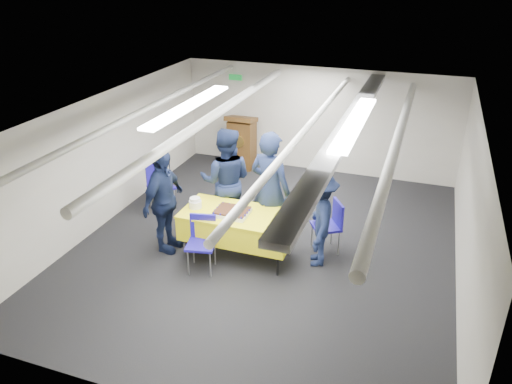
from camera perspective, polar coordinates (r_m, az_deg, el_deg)
ground at (r=8.43m, az=1.17°, el=-6.02°), size 7.00×7.00×0.00m
room_shell at (r=7.98m, az=2.86°, el=6.51°), size 6.00×7.00×2.30m
serving_table at (r=7.87m, az=-2.06°, el=-3.77°), size 1.76×0.89×0.77m
sheet_cake at (r=7.70m, az=-2.76°, el=-2.30°), size 0.53×0.41×0.09m
plate_stack_left at (r=7.95m, az=-6.96°, el=-1.26°), size 0.20×0.20×0.17m
plate_stack_right at (r=7.46m, az=3.47°, el=-2.99°), size 0.20×0.20×0.17m
podium at (r=11.25m, az=-1.62°, el=5.76°), size 0.62×0.53×1.25m
chair_near at (r=7.63m, az=-6.18°, el=-5.14°), size 0.50×0.50×0.87m
chair_right at (r=8.11m, az=8.59°, el=-3.35°), size 0.58×0.58×0.87m
chair_left at (r=9.59m, az=-11.02°, el=1.16°), size 0.58×0.58×0.87m
sailor_a at (r=8.03m, az=1.63°, el=0.28°), size 0.81×0.63×1.97m
sailor_b at (r=8.48m, az=-3.44°, el=1.27°), size 1.05×0.90×1.87m
sailor_c at (r=8.04m, az=-10.49°, el=-1.07°), size 0.50×1.05×1.74m
sailor_d at (r=7.64m, az=7.12°, el=-3.05°), size 0.80×1.11×1.55m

